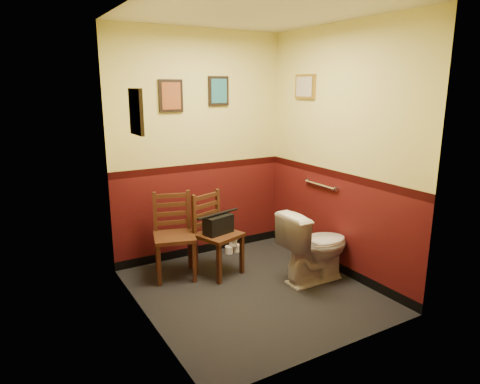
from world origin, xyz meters
The scene contains 17 objects.
floor centered at (0.00, 0.00, 0.00)m, with size 2.20×2.40×0.00m, color black.
ceiling centered at (0.00, 0.00, 2.70)m, with size 2.20×2.40×0.00m, color silver.
wall_back centered at (0.00, 1.20, 1.35)m, with size 2.20×2.70×0.00m, color #4C1010.
wall_front centered at (0.00, -1.20, 1.35)m, with size 2.20×2.70×0.00m, color #4C1010.
wall_left centered at (-1.10, 0.00, 1.35)m, with size 2.40×2.70×0.00m, color #4C1010.
wall_right centered at (1.10, 0.00, 1.35)m, with size 2.40×2.70×0.00m, color #4C1010.
grab_bar centered at (1.07, 0.25, 0.95)m, with size 0.05×0.56×0.06m.
framed_print_back_a centered at (-0.35, 1.18, 1.95)m, with size 0.28×0.04×0.36m.
framed_print_back_b centered at (0.25, 1.18, 2.00)m, with size 0.26×0.04×0.34m.
framed_print_left centered at (-1.08, 0.10, 1.85)m, with size 0.04×0.30×0.38m.
framed_print_right centered at (1.08, 0.60, 2.05)m, with size 0.04×0.34×0.28m.
toilet centered at (0.72, -0.11, 0.39)m, with size 0.44×0.79×0.77m, color white.
toilet_brush centered at (0.90, -0.13, 0.07)m, with size 0.13×0.13×0.45m.
chair_left centered at (-0.54, 0.76, 0.47)m, with size 0.54×0.54×0.93m.
chair_right centered at (-0.11, 0.59, 0.46)m, with size 0.54×0.54×0.92m.
handbag centered at (-0.10, 0.55, 0.58)m, with size 0.35×0.24×0.24m.
tp_stack centered at (0.34, 1.01, 0.12)m, with size 0.21×0.13×0.28m.
Camera 1 is at (-2.15, -3.42, 2.06)m, focal length 32.00 mm.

